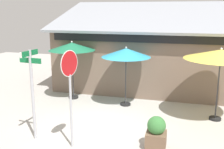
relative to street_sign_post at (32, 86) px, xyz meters
The scene contains 8 objects.
ground_plane 2.81m from the street_sign_post, 41.58° to the left, with size 28.00×28.00×0.10m, color #ADA8A0.
cafe_building 7.34m from the street_sign_post, 72.59° to the left, with size 8.65×5.06×4.45m.
street_sign_post is the anchor object (origin of this frame).
stop_sign 1.39m from the street_sign_post, ahead, with size 0.19×0.74×2.91m.
patio_umbrella_forest_green_left 4.18m from the street_sign_post, 96.31° to the left, with size 2.08×2.08×2.65m.
patio_umbrella_teal_center 4.37m from the street_sign_post, 61.42° to the left, with size 2.05×2.05×2.53m.
patio_umbrella_mustard_right 6.51m from the street_sign_post, 29.09° to the left, with size 2.59×2.59×2.70m.
sidewalk_planter 3.99m from the street_sign_post, ahead, with size 0.58×0.58×0.99m.
Camera 1 is at (2.85, -8.50, 3.99)m, focal length 43.75 mm.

